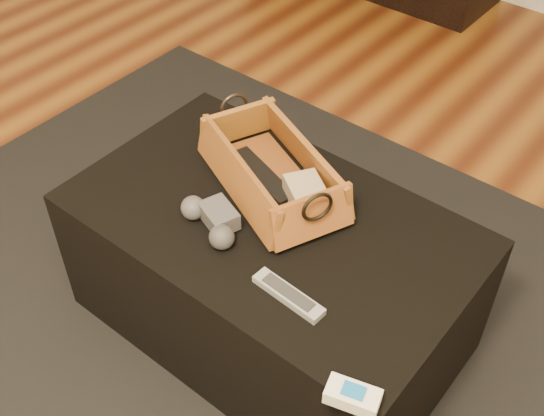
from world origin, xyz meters
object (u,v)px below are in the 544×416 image
Objects in this scene: cream_gadget at (353,396)px; game_controller at (212,220)px; tv_remote at (262,177)px; wicker_basket at (272,172)px; silver_remote at (288,295)px; ottoman at (271,275)px.

game_controller is at bearing 161.32° from cream_gadget.
wicker_basket is at bearing 30.87° from tv_remote.
silver_remote is at bearing -45.56° from wicker_basket.
game_controller is 0.28m from silver_remote.
ottoman is 0.28m from wicker_basket.
tv_remote is at bearing -166.92° from wicker_basket.
tv_remote is 0.65m from cream_gadget.
cream_gadget is at bearing -33.90° from ottoman.
game_controller is (-0.09, -0.12, 0.24)m from ottoman.
tv_remote reaches higher than cream_gadget.
ottoman is 5.50× the size of silver_remote.
silver_remote is at bearing -42.34° from ottoman.
tv_remote is 1.20× the size of game_controller.
cream_gadget is (0.50, -0.38, -0.03)m from wicker_basket.
ottoman is 4.29× the size of tv_remote.
wicker_basket is at bearing 127.10° from ottoman.
game_controller reaches higher than ottoman.
silver_remote is (0.25, -0.26, -0.04)m from wicker_basket.
wicker_basket is (-0.07, 0.09, 0.26)m from ottoman.
cream_gadget is at bearing -26.24° from silver_remote.
tv_remote is 1.28× the size of silver_remote.
ottoman is 0.57m from cream_gadget.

